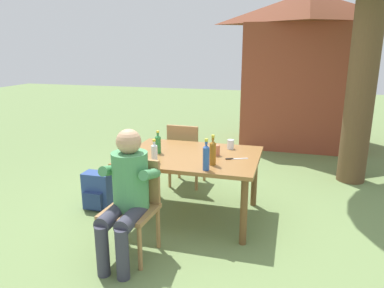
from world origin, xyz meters
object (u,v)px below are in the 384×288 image
dining_table (192,162)px  backpack_by_near_side (98,191)px  chair_far_left (185,152)px  bottle_blue (206,157)px  person_in_white_shirt (127,189)px  bottle_clear (154,152)px  bottle_green (158,144)px  bottle_amber (213,152)px  brick_kiosk (304,67)px  chair_near_left (133,202)px  table_knife (235,159)px  cup_terracotta (216,150)px  cup_glass (231,144)px

dining_table → backpack_by_near_side: size_ratio=3.30×
chair_far_left → bottle_blue: bearing=-65.4°
person_in_white_shirt → backpack_by_near_side: bearing=133.7°
bottle_blue → bottle_clear: bottle_blue is taller
dining_table → bottle_green: bearing=-173.5°
person_in_white_shirt → bottle_blue: (0.59, 0.50, 0.20)m
person_in_white_shirt → bottle_blue: size_ratio=3.82×
bottle_amber → brick_kiosk: bearing=77.1°
bottle_green → backpack_by_near_side: bearing=-174.5°
chair_near_left → table_knife: 1.16m
chair_far_left → table_knife: 1.21m
bottle_green → backpack_by_near_side: size_ratio=0.58×
bottle_clear → chair_near_left: bearing=-92.6°
bottle_amber → bottle_clear: 0.59m
bottle_amber → cup_terracotta: bearing=96.2°
backpack_by_near_side → brick_kiosk: 4.54m
cup_glass → cup_terracotta: (-0.11, -0.29, 0.00)m
chair_far_left → dining_table: bearing=-68.7°
bottle_blue → bottle_clear: (-0.56, 0.10, -0.03)m
bottle_green → backpack_by_near_side: (-0.75, -0.07, -0.62)m
dining_table → backpack_by_near_side: 1.21m
dining_table → brick_kiosk: (1.18, 3.59, 0.83)m
dining_table → table_knife: (0.48, -0.03, 0.09)m
bottle_blue → dining_table: bearing=120.4°
chair_near_left → person_in_white_shirt: bearing=-92.4°
cup_terracotta → person_in_white_shirt: bearing=-120.2°
table_knife → chair_near_left: bearing=-134.7°
bottle_blue → bottle_amber: 0.17m
table_knife → person_in_white_shirt: bearing=-131.2°
bottle_clear → brick_kiosk: brick_kiosk is taller
brick_kiosk → cup_glass: bearing=-104.1°
dining_table → cup_terracotta: (0.26, 0.05, 0.14)m
cup_terracotta → brick_kiosk: 3.73m
bottle_amber → brick_kiosk: (0.89, 3.87, 0.62)m
person_in_white_shirt → bottle_blue: person_in_white_shirt is taller
bottle_clear → bottle_amber: bearing=7.1°
person_in_white_shirt → bottle_amber: (0.62, 0.67, 0.20)m
cup_glass → backpack_by_near_side: size_ratio=0.24×
bottle_amber → brick_kiosk: brick_kiosk is taller
bottle_green → cup_glass: size_ratio=2.36×
cup_glass → backpack_by_near_side: 1.65m
bottle_clear → cup_terracotta: 0.68m
bottle_blue → brick_kiosk: bearing=77.2°
chair_near_left → cup_terracotta: 1.10m
cup_terracotta → table_knife: (0.22, -0.08, -0.05)m
cup_terracotta → backpack_by_near_side: cup_terracotta is taller
chair_far_left → bottle_clear: 1.24m
bottle_blue → cup_glass: (0.10, 0.79, -0.08)m
bottle_green → bottle_amber: size_ratio=0.83×
cup_terracotta → bottle_blue: bearing=-89.0°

